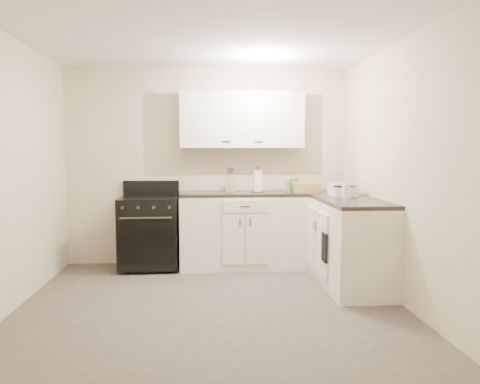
{
  "coord_description": "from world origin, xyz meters",
  "views": [
    {
      "loc": [
        -0.07,
        -4.27,
        1.46
      ],
      "look_at": [
        0.34,
        0.85,
        1.0
      ],
      "focal_mm": 35.0,
      "sensor_mm": 36.0,
      "label": 1
    }
  ],
  "objects": [
    {
      "name": "upper_cabinets",
      "position": [
        0.43,
        1.65,
        1.84
      ],
      "size": [
        1.55,
        0.3,
        0.7
      ],
      "primitive_type": "cube",
      "color": "white",
      "rests_on": "wall_back"
    },
    {
      "name": "oven_mitt_near",
      "position": [
        1.18,
        0.4,
        0.45
      ],
      "size": [
        0.02,
        0.16,
        0.28
      ],
      "primitive_type": "cube",
      "color": "black",
      "rests_on": "base_cabinets_right"
    },
    {
      "name": "soap_bottle",
      "position": [
        0.99,
        1.44,
        1.02
      ],
      "size": [
        0.06,
        0.06,
        0.16
      ],
      "primitive_type": "cylinder",
      "rotation": [
        0.0,
        0.0,
        -0.25
      ],
      "color": "green",
      "rests_on": "countertop_back"
    },
    {
      "name": "countertop_back",
      "position": [
        0.43,
        1.5,
        0.92
      ],
      "size": [
        1.55,
        0.6,
        0.04
      ],
      "primitive_type": "cube",
      "color": "black",
      "rests_on": "base_cabinets_back"
    },
    {
      "name": "paper_towel",
      "position": [
        0.61,
        1.51,
        1.07
      ],
      "size": [
        0.13,
        0.13,
        0.27
      ],
      "primitive_type": "cylinder",
      "rotation": [
        0.0,
        0.0,
        -0.23
      ],
      "color": "white",
      "rests_on": "countertop_back"
    },
    {
      "name": "wall_right",
      "position": [
        1.8,
        0.0,
        1.25
      ],
      "size": [
        0.0,
        3.6,
        3.6
      ],
      "primitive_type": "plane",
      "rotation": [
        1.57,
        0.0,
        -1.57
      ],
      "color": "beige",
      "rests_on": "ground"
    },
    {
      "name": "wall_front",
      "position": [
        0.0,
        -1.8,
        1.25
      ],
      "size": [
        3.6,
        0.0,
        3.6
      ],
      "primitive_type": "plane",
      "rotation": [
        -1.57,
        0.0,
        0.0
      ],
      "color": "beige",
      "rests_on": "ground"
    },
    {
      "name": "base_cabinets_right",
      "position": [
        1.5,
        0.85,
        0.45
      ],
      "size": [
        0.6,
        1.9,
        0.9
      ],
      "primitive_type": "cube",
      "color": "silver",
      "rests_on": "floor"
    },
    {
      "name": "picture_frame",
      "position": [
        1.12,
        1.73,
        1.01
      ],
      "size": [
        0.12,
        0.06,
        0.14
      ],
      "primitive_type": "cube",
      "rotation": [
        -0.14,
        0.0,
        0.25
      ],
      "color": "black",
      "rests_on": "countertop_back"
    },
    {
      "name": "wall_back",
      "position": [
        0.0,
        1.8,
        1.25
      ],
      "size": [
        3.6,
        0.0,
        3.6
      ],
      "primitive_type": "plane",
      "rotation": [
        1.57,
        0.0,
        0.0
      ],
      "color": "beige",
      "rests_on": "ground"
    },
    {
      "name": "countertop_grill",
      "position": [
        1.53,
        0.96,
        0.99
      ],
      "size": [
        0.3,
        0.28,
        0.1
      ],
      "primitive_type": "cube",
      "rotation": [
        0.0,
        0.0,
        0.07
      ],
      "color": "white",
      "rests_on": "countertop_right"
    },
    {
      "name": "oven_mitt_far",
      "position": [
        1.18,
        0.4,
        0.46
      ],
      "size": [
        0.02,
        0.17,
        0.3
      ],
      "primitive_type": "cube",
      "color": "black",
      "rests_on": "base_cabinets_right"
    },
    {
      "name": "floor",
      "position": [
        0.0,
        0.0,
        0.0
      ],
      "size": [
        3.6,
        3.6,
        0.0
      ],
      "primitive_type": "plane",
      "color": "#473F38",
      "rests_on": "ground"
    },
    {
      "name": "base_cabinets_back",
      "position": [
        0.43,
        1.5,
        0.45
      ],
      "size": [
        1.55,
        0.6,
        0.9
      ],
      "primitive_type": "cube",
      "color": "silver",
      "rests_on": "floor"
    },
    {
      "name": "ceiling",
      "position": [
        0.0,
        0.0,
        2.5
      ],
      "size": [
        3.6,
        3.6,
        0.0
      ],
      "primitive_type": "plane",
      "color": "white",
      "rests_on": "wall_back"
    },
    {
      "name": "stove",
      "position": [
        -0.73,
        1.48,
        0.46
      ],
      "size": [
        0.7,
        0.6,
        0.85
      ],
      "primitive_type": "cube",
      "color": "black",
      "rests_on": "floor"
    },
    {
      "name": "countertop_right",
      "position": [
        1.5,
        0.85,
        0.92
      ],
      "size": [
        0.6,
        1.9,
        0.04
      ],
      "primitive_type": "cube",
      "color": "black",
      "rests_on": "base_cabinets_right"
    },
    {
      "name": "wicker_basket",
      "position": [
        1.22,
        1.48,
        1.0
      ],
      "size": [
        0.35,
        0.25,
        0.11
      ],
      "primitive_type": "cube",
      "rotation": [
        0.0,
        0.0,
        -0.07
      ],
      "color": "#AD7E51",
      "rests_on": "countertop_right"
    },
    {
      "name": "wall_left",
      "position": [
        -1.8,
        0.0,
        1.25
      ],
      "size": [
        0.0,
        3.6,
        3.6
      ],
      "primitive_type": "plane",
      "rotation": [
        1.57,
        0.0,
        1.57
      ],
      "color": "beige",
      "rests_on": "ground"
    },
    {
      "name": "glass_jar",
      "position": [
        1.48,
        0.68,
        1.02
      ],
      "size": [
        0.1,
        0.1,
        0.15
      ],
      "primitive_type": "cylinder",
      "rotation": [
        0.0,
        0.0,
        -0.1
      ],
      "color": "silver",
      "rests_on": "countertop_right"
    },
    {
      "name": "knife_block",
      "position": [
        0.28,
        1.61,
        1.05
      ],
      "size": [
        0.12,
        0.12,
        0.21
      ],
      "primitive_type": "cube",
      "rotation": [
        0.0,
        0.0,
        -0.42
      ],
      "color": "#DABB86",
      "rests_on": "countertop_back"
    }
  ]
}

